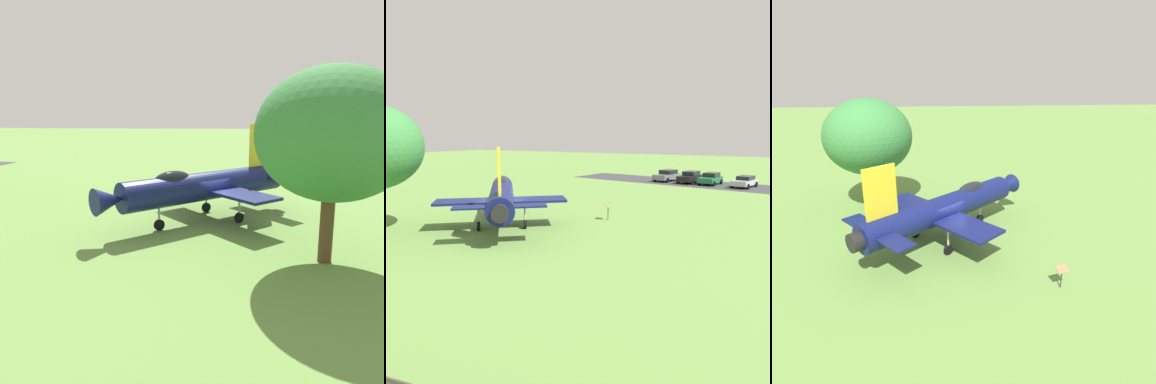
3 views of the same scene
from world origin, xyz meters
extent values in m
plane|color=#668E42|center=(0.00, 0.00, 0.00)|extent=(200.00, 200.00, 0.00)
cylinder|color=#111951|center=(0.00, 0.00, 2.06)|extent=(9.52, 8.45, 1.62)
cone|color=#111951|center=(-4.69, -4.00, 2.06)|extent=(2.11, 2.08, 1.38)
cylinder|color=black|center=(4.43, 3.77, 2.06)|extent=(1.09, 1.13, 0.97)
ellipsoid|color=black|center=(-1.86, -1.59, 2.74)|extent=(2.26, 2.11, 0.84)
cube|color=yellow|center=(3.22, 2.74, 4.19)|extent=(1.46, 1.27, 2.66)
cube|color=#111951|center=(2.08, -1.59, 1.85)|extent=(3.86, 4.01, 0.16)
cube|color=#111951|center=(-1.23, 2.31, 1.85)|extent=(3.86, 4.01, 0.16)
cube|color=#111951|center=(4.67, 1.73, 2.22)|extent=(2.00, 2.08, 0.10)
cube|color=#111951|center=(2.45, 4.33, 2.22)|extent=(2.00, 2.08, 0.10)
cylinder|color=#A5A8AD|center=(-2.54, -2.17, 1.10)|extent=(0.12, 0.12, 1.59)
cylinder|color=black|center=(-2.54, -2.17, 0.30)|extent=(0.57, 0.53, 0.60)
cylinder|color=#A5A8AD|center=(1.83, -0.43, 1.10)|extent=(0.12, 0.12, 1.59)
cylinder|color=black|center=(1.83, -0.43, 0.30)|extent=(0.57, 0.53, 0.60)
cylinder|color=#A5A8AD|center=(-0.13, 1.87, 1.10)|extent=(0.12, 0.12, 1.59)
cylinder|color=black|center=(-0.13, 1.87, 0.30)|extent=(0.57, 0.53, 0.60)
cylinder|color=brown|center=(5.21, -6.15, 1.85)|extent=(0.58, 0.58, 3.71)
ellipsoid|color=#387F3D|center=(5.21, -6.15, 5.46)|extent=(6.39, 6.64, 5.50)
cylinder|color=#4C4238|center=(15.03, 13.01, 0.72)|extent=(0.08, 0.08, 1.45)
cylinder|color=#4C4238|center=(14.57, 15.64, 0.72)|extent=(0.08, 0.08, 1.45)
cylinder|color=#4C4238|center=(14.11, 18.27, 0.72)|extent=(0.08, 0.08, 1.45)
cylinder|color=#333333|center=(-5.33, 5.52, 0.45)|extent=(0.06, 0.06, 0.90)
cube|color=olive|center=(-5.33, 5.52, 1.02)|extent=(0.68, 0.54, 0.25)
camera|label=1|loc=(0.59, -22.94, 6.55)|focal=37.84mm
camera|label=2|loc=(19.57, 17.32, 6.20)|focal=35.57mm
camera|label=3|loc=(0.63, 18.16, 9.55)|focal=30.28mm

